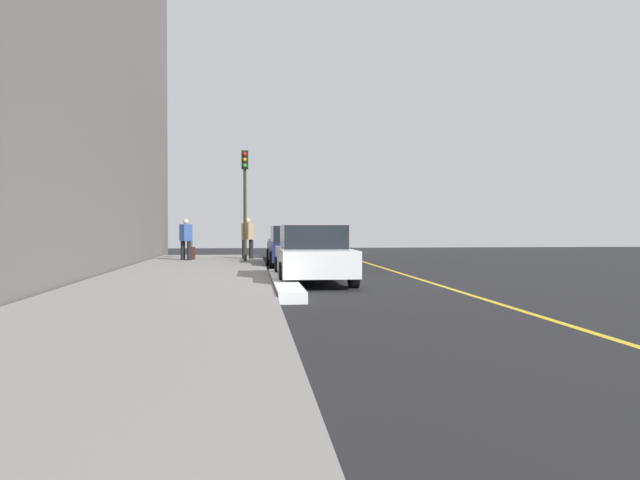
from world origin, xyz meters
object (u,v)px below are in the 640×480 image
(traffic_light_pole, at_px, (245,186))
(parked_car_charcoal, at_px, (288,243))
(parked_car_white, at_px, (313,254))
(pedestrian_blue_coat, at_px, (186,238))
(rolling_suitcase, at_px, (192,253))
(pedestrian_tan_coat, at_px, (248,237))
(parked_car_navy, at_px, (294,246))

(traffic_light_pole, bearing_deg, parked_car_charcoal, 155.05)
(parked_car_white, bearing_deg, pedestrian_blue_coat, -155.49)
(pedestrian_blue_coat, xyz_separation_m, rolling_suitcase, (-0.47, 0.20, -0.62))
(parked_car_charcoal, height_order, pedestrian_tan_coat, pedestrian_tan_coat)
(parked_car_navy, relative_size, pedestrian_blue_coat, 2.63)
(rolling_suitcase, bearing_deg, parked_car_navy, 52.56)
(parked_car_charcoal, bearing_deg, parked_car_navy, -1.19)
(parked_car_white, height_order, pedestrian_tan_coat, pedestrian_tan_coat)
(parked_car_navy, relative_size, rolling_suitcase, 4.99)
(parked_car_white, distance_m, traffic_light_pole, 8.52)
(pedestrian_blue_coat, relative_size, pedestrian_tan_coat, 0.97)
(rolling_suitcase, bearing_deg, parked_car_charcoal, 120.88)
(pedestrian_tan_coat, height_order, rolling_suitcase, pedestrian_tan_coat)
(traffic_light_pole, bearing_deg, pedestrian_blue_coat, -116.91)
(parked_car_white, height_order, pedestrian_blue_coat, pedestrian_blue_coat)
(pedestrian_blue_coat, bearing_deg, traffic_light_pole, 63.09)
(parked_car_white, distance_m, rolling_suitcase, 10.47)
(parked_car_charcoal, relative_size, pedestrian_blue_coat, 2.54)
(pedestrian_tan_coat, height_order, traffic_light_pole, traffic_light_pole)
(parked_car_white, xyz_separation_m, pedestrian_blue_coat, (-9.19, -4.19, 0.27))
(parked_car_charcoal, bearing_deg, traffic_light_pole, -24.95)
(parked_car_white, height_order, rolling_suitcase, parked_car_white)
(parked_car_navy, bearing_deg, traffic_light_pole, -127.04)
(pedestrian_blue_coat, height_order, rolling_suitcase, pedestrian_blue_coat)
(parked_car_navy, height_order, rolling_suitcase, parked_car_navy)
(pedestrian_blue_coat, distance_m, rolling_suitcase, 0.80)
(parked_car_navy, relative_size, traffic_light_pole, 1.02)
(parked_car_navy, xyz_separation_m, rolling_suitcase, (-3.02, -3.94, -0.35))
(parked_car_navy, xyz_separation_m, traffic_light_pole, (-1.35, -1.79, 2.27))
(parked_car_charcoal, distance_m, parked_car_white, 12.09)
(parked_car_navy, bearing_deg, rolling_suitcase, -127.44)
(parked_car_charcoal, distance_m, parked_car_navy, 5.45)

